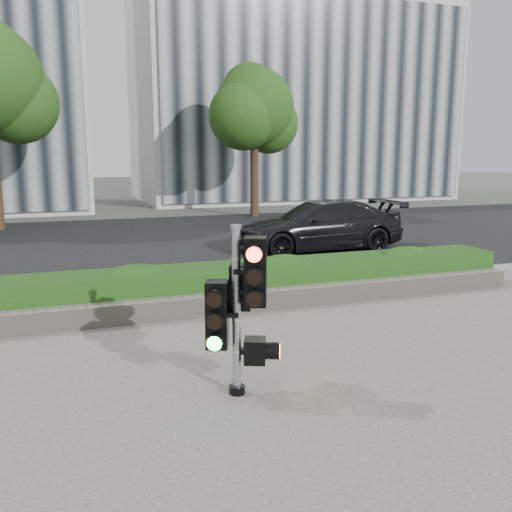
# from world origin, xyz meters

# --- Properties ---
(ground) EXTENTS (120.00, 120.00, 0.00)m
(ground) POSITION_xyz_m (0.00, 0.00, 0.00)
(ground) COLOR #51514C
(ground) RESTS_ON ground
(sidewalk) EXTENTS (16.00, 11.00, 0.03)m
(sidewalk) POSITION_xyz_m (0.00, -2.50, 0.01)
(sidewalk) COLOR #9E9389
(sidewalk) RESTS_ON ground
(road) EXTENTS (60.00, 13.00, 0.02)m
(road) POSITION_xyz_m (0.00, 10.00, 0.01)
(road) COLOR black
(road) RESTS_ON ground
(curb) EXTENTS (60.00, 0.25, 0.12)m
(curb) POSITION_xyz_m (0.00, 3.15, 0.06)
(curb) COLOR gray
(curb) RESTS_ON ground
(stone_wall) EXTENTS (12.00, 0.32, 0.34)m
(stone_wall) POSITION_xyz_m (0.00, 1.90, 0.20)
(stone_wall) COLOR gray
(stone_wall) RESTS_ON sidewalk
(hedge) EXTENTS (12.00, 1.00, 0.68)m
(hedge) POSITION_xyz_m (0.00, 2.55, 0.37)
(hedge) COLOR #3A7A25
(hedge) RESTS_ON sidewalk
(building_right) EXTENTS (18.00, 10.00, 12.00)m
(building_right) POSITION_xyz_m (11.00, 25.00, 6.00)
(building_right) COLOR #B7B7B2
(building_right) RESTS_ON ground
(tree_right) EXTENTS (4.10, 3.58, 6.53)m
(tree_right) POSITION_xyz_m (5.48, 15.55, 4.48)
(tree_right) COLOR black
(tree_right) RESTS_ON ground
(traffic_signal) EXTENTS (0.71, 0.60, 1.92)m
(traffic_signal) POSITION_xyz_m (-0.54, -1.15, 1.09)
(traffic_signal) COLOR black
(traffic_signal) RESTS_ON sidewalk
(car_dark) EXTENTS (4.81, 1.99, 1.39)m
(car_dark) POSITION_xyz_m (4.43, 7.01, 0.72)
(car_dark) COLOR black
(car_dark) RESTS_ON road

